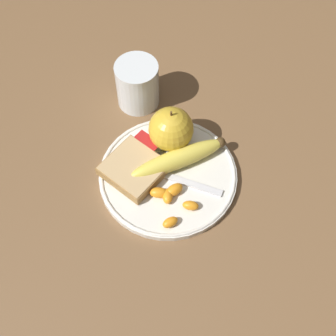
{
  "coord_description": "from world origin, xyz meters",
  "views": [
    {
      "loc": [
        0.27,
        -0.32,
        0.71
      ],
      "look_at": [
        0.0,
        0.0,
        0.03
      ],
      "focal_mm": 50.0,
      "sensor_mm": 36.0,
      "label": 1
    }
  ],
  "objects": [
    {
      "name": "ground_plane",
      "position": [
        0.0,
        0.0,
        0.0
      ],
      "size": [
        3.0,
        3.0,
        0.0
      ],
      "primitive_type": "plane",
      "color": "brown"
    },
    {
      "name": "orange_segment_1",
      "position": [
        0.07,
        -0.03,
        0.02
      ],
      "size": [
        0.03,
        0.03,
        0.02
      ],
      "color": "orange",
      "rests_on": "plate"
    },
    {
      "name": "plate",
      "position": [
        0.0,
        0.0,
        0.01
      ],
      "size": [
        0.24,
        0.24,
        0.01
      ],
      "color": "silver",
      "rests_on": "ground_plane"
    },
    {
      "name": "banana",
      "position": [
        0.0,
        0.03,
        0.03
      ],
      "size": [
        0.11,
        0.18,
        0.03
      ],
      "color": "#E0CC4C",
      "rests_on": "plate"
    },
    {
      "name": "orange_segment_3",
      "position": [
        0.03,
        -0.04,
        0.02
      ],
      "size": [
        0.03,
        0.03,
        0.02
      ],
      "color": "orange",
      "rests_on": "plate"
    },
    {
      "name": "juice_glass",
      "position": [
        -0.16,
        0.1,
        0.04
      ],
      "size": [
        0.08,
        0.08,
        0.09
      ],
      "color": "silver",
      "rests_on": "ground_plane"
    },
    {
      "name": "orange_segment_0",
      "position": [
        0.03,
        -0.02,
        0.02
      ],
      "size": [
        0.03,
        0.04,
        0.02
      ],
      "color": "orange",
      "rests_on": "plate"
    },
    {
      "name": "orange_segment_4",
      "position": [
        0.01,
        -0.04,
        0.02
      ],
      "size": [
        0.04,
        0.03,
        0.02
      ],
      "color": "orange",
      "rests_on": "plate"
    },
    {
      "name": "jam_packet",
      "position": [
        -0.06,
        0.01,
        0.02
      ],
      "size": [
        0.05,
        0.04,
        0.02
      ],
      "color": "white",
      "rests_on": "plate"
    },
    {
      "name": "bread_slice",
      "position": [
        -0.05,
        -0.03,
        0.02
      ],
      "size": [
        0.1,
        0.09,
        0.02
      ],
      "color": "olive",
      "rests_on": "plate"
    },
    {
      "name": "apple",
      "position": [
        -0.04,
        0.06,
        0.05
      ],
      "size": [
        0.08,
        0.08,
        0.09
      ],
      "color": "gold",
      "rests_on": "plate"
    },
    {
      "name": "orange_segment_2",
      "position": [
        0.06,
        -0.07,
        0.02
      ],
      "size": [
        0.02,
        0.03,
        0.02
      ],
      "color": "orange",
      "rests_on": "plate"
    },
    {
      "name": "fork",
      "position": [
        0.0,
        -0.0,
        0.01
      ],
      "size": [
        0.16,
        0.07,
        0.0
      ],
      "rotation": [
        0.0,
        0.0,
        9.76
      ],
      "color": "silver",
      "rests_on": "plate"
    }
  ]
}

